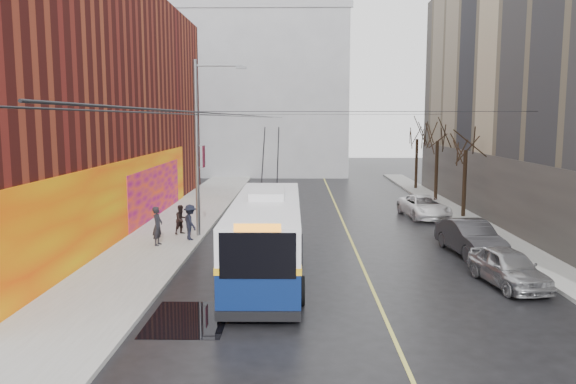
# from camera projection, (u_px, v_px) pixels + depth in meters

# --- Properties ---
(ground) EXTENTS (140.00, 140.00, 0.00)m
(ground) POSITION_uv_depth(u_px,v_px,m) (333.00, 301.00, 18.84)
(ground) COLOR black
(ground) RESTS_ON ground
(sidewalk_left) EXTENTS (4.00, 60.00, 0.15)m
(sidewalk_left) POSITION_uv_depth(u_px,v_px,m) (174.00, 229.00, 30.86)
(sidewalk_left) COLOR gray
(sidewalk_left) RESTS_ON ground
(sidewalk_right) EXTENTS (2.00, 60.00, 0.15)m
(sidewalk_right) POSITION_uv_depth(u_px,v_px,m) (484.00, 230.00, 30.57)
(sidewalk_right) COLOR gray
(sidewalk_right) RESTS_ON ground
(lane_line) EXTENTS (0.12, 50.00, 0.01)m
(lane_line) POSITION_uv_depth(u_px,v_px,m) (344.00, 224.00, 32.69)
(lane_line) COLOR #BFB74C
(lane_line) RESTS_ON ground
(building_left) EXTENTS (12.11, 36.00, 14.00)m
(building_left) POSITION_uv_depth(u_px,v_px,m) (40.00, 103.00, 32.08)
(building_left) COLOR #501310
(building_left) RESTS_ON ground
(building_far) EXTENTS (20.50, 12.10, 18.00)m
(building_far) POSITION_uv_depth(u_px,v_px,m) (255.00, 92.00, 62.37)
(building_far) COLOR gray
(building_far) RESTS_ON ground
(streetlight_pole) EXTENTS (2.65, 0.60, 9.00)m
(streetlight_pole) POSITION_uv_depth(u_px,v_px,m) (200.00, 144.00, 28.23)
(streetlight_pole) COLOR slate
(streetlight_pole) RESTS_ON ground
(catenary_wires) EXTENTS (18.00, 60.00, 0.22)m
(catenary_wires) POSITION_uv_depth(u_px,v_px,m) (275.00, 116.00, 32.71)
(catenary_wires) COLOR black
(tree_near) EXTENTS (3.20, 3.20, 6.40)m
(tree_near) POSITION_uv_depth(u_px,v_px,m) (466.00, 137.00, 33.90)
(tree_near) COLOR black
(tree_near) RESTS_ON ground
(tree_mid) EXTENTS (3.20, 3.20, 6.68)m
(tree_mid) POSITION_uv_depth(u_px,v_px,m) (438.00, 130.00, 40.81)
(tree_mid) COLOR black
(tree_mid) RESTS_ON ground
(tree_far) EXTENTS (3.20, 3.20, 6.57)m
(tree_far) POSITION_uv_depth(u_px,v_px,m) (417.00, 130.00, 47.76)
(tree_far) COLOR black
(tree_far) RESTS_ON ground
(puddle) EXTENTS (2.38, 3.25, 0.01)m
(puddle) POSITION_uv_depth(u_px,v_px,m) (188.00, 319.00, 17.17)
(puddle) COLOR black
(puddle) RESTS_ON ground
(pigeons_flying) EXTENTS (4.44, 2.44, 0.97)m
(pigeons_flying) POSITION_uv_depth(u_px,v_px,m) (263.00, 85.00, 27.28)
(pigeons_flying) COLOR slate
(trolleybus) EXTENTS (2.92, 12.08, 5.69)m
(trolleybus) POSITION_uv_depth(u_px,v_px,m) (267.00, 234.00, 22.15)
(trolleybus) COLOR #091947
(trolleybus) RESTS_ON ground
(parked_car_a) EXTENTS (2.21, 4.26, 1.39)m
(parked_car_a) POSITION_uv_depth(u_px,v_px,m) (508.00, 267.00, 20.53)
(parked_car_a) COLOR #9D9EA1
(parked_car_a) RESTS_ON ground
(parked_car_b) EXTENTS (2.20, 4.82, 1.53)m
(parked_car_b) POSITION_uv_depth(u_px,v_px,m) (470.00, 237.00, 25.34)
(parked_car_b) COLOR #2C2B2E
(parked_car_b) RESTS_ON ground
(parked_car_c) EXTENTS (2.81, 5.09, 1.35)m
(parked_car_c) POSITION_uv_depth(u_px,v_px,m) (424.00, 207.00, 34.77)
(parked_car_c) COLOR white
(parked_car_c) RESTS_ON ground
(following_car) EXTENTS (2.23, 4.43, 1.45)m
(following_car) POSITION_uv_depth(u_px,v_px,m) (281.00, 197.00, 38.51)
(following_car) COLOR silver
(following_car) RESTS_ON ground
(pedestrian_a) EXTENTS (0.50, 0.71, 1.84)m
(pedestrian_a) POSITION_uv_depth(u_px,v_px,m) (158.00, 226.00, 26.45)
(pedestrian_a) COLOR black
(pedestrian_a) RESTS_ON sidewalk_left
(pedestrian_b) EXTENTS (0.93, 0.93, 1.52)m
(pedestrian_b) POSITION_uv_depth(u_px,v_px,m) (181.00, 220.00, 29.02)
(pedestrian_b) COLOR black
(pedestrian_b) RESTS_ON sidewalk_left
(pedestrian_c) EXTENTS (1.12, 1.30, 1.75)m
(pedestrian_c) POSITION_uv_depth(u_px,v_px,m) (190.00, 222.00, 27.66)
(pedestrian_c) COLOR black
(pedestrian_c) RESTS_ON sidewalk_left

